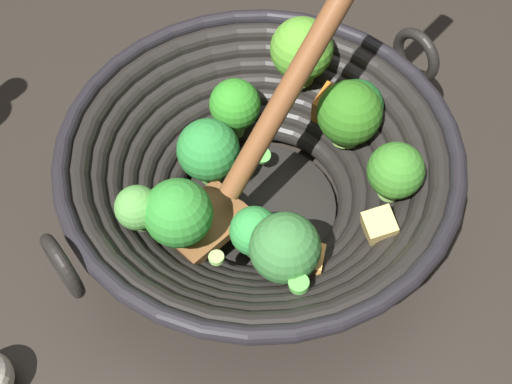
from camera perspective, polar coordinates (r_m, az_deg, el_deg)
name	(u,v)px	position (r m, az deg, el deg)	size (l,w,h in m)	color
ground_plane	(259,210)	(0.61, 0.26, -1.59)	(4.00, 4.00, 0.00)	#28231E
wok	(261,168)	(0.56, 0.45, 2.11)	(0.37, 0.34, 0.29)	black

